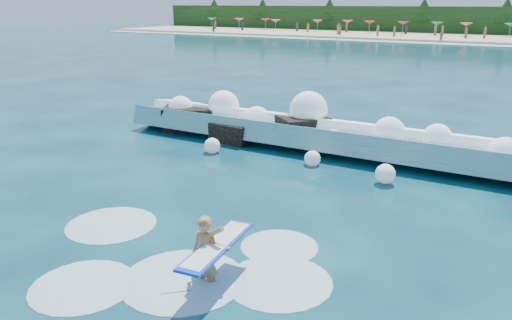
# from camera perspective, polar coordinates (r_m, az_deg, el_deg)

# --- Properties ---
(ground) EXTENTS (200.00, 200.00, 0.00)m
(ground) POSITION_cam_1_polar(r_m,az_deg,el_deg) (14.78, -9.00, -5.59)
(ground) COLOR #07253C
(ground) RESTS_ON ground
(beach) EXTENTS (140.00, 20.00, 0.40)m
(beach) POSITION_cam_1_polar(r_m,az_deg,el_deg) (89.04, 25.08, 12.44)
(beach) COLOR tan
(beach) RESTS_ON ground
(wet_band) EXTENTS (140.00, 5.00, 0.08)m
(wet_band) POSITION_cam_1_polar(r_m,az_deg,el_deg) (78.14, 24.20, 11.93)
(wet_band) COLOR silver
(wet_band) RESTS_ON ground
(treeline) EXTENTS (140.00, 4.00, 5.00)m
(treeline) POSITION_cam_1_polar(r_m,az_deg,el_deg) (98.88, 25.89, 14.04)
(treeline) COLOR black
(treeline) RESTS_ON ground
(breaking_wave) EXTENTS (17.35, 2.73, 1.50)m
(breaking_wave) POSITION_cam_1_polar(r_m,az_deg,el_deg) (20.69, 6.79, 2.81)
(breaking_wave) COLOR teal
(breaking_wave) RESTS_ON ground
(rock_cluster) EXTENTS (8.35, 3.17, 1.36)m
(rock_cluster) POSITION_cam_1_polar(r_m,az_deg,el_deg) (22.39, -2.28, 3.82)
(rock_cluster) COLOR black
(rock_cluster) RESTS_ON ground
(surfer_with_board) EXTENTS (1.04, 2.97, 1.81)m
(surfer_with_board) POSITION_cam_1_polar(r_m,az_deg,el_deg) (10.79, -5.54, -10.67)
(surfer_with_board) COLOR #A4794C
(surfer_with_board) RESTS_ON ground
(wave_spray) EXTENTS (15.03, 4.68, 2.24)m
(wave_spray) POSITION_cam_1_polar(r_m,az_deg,el_deg) (20.90, 5.47, 4.51)
(wave_spray) COLOR white
(wave_spray) RESTS_ON ground
(surf_foam) EXTENTS (8.87, 5.80, 0.14)m
(surf_foam) POSITION_cam_1_polar(r_m,az_deg,el_deg) (11.80, -8.47, -11.87)
(surf_foam) COLOR silver
(surf_foam) RESTS_ON ground
(beach_umbrellas) EXTENTS (112.72, 6.76, 0.50)m
(beach_umbrellas) POSITION_cam_1_polar(r_m,az_deg,el_deg) (91.32, 25.51, 13.77)
(beach_umbrellas) COLOR #147E68
(beach_umbrellas) RESTS_ON ground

